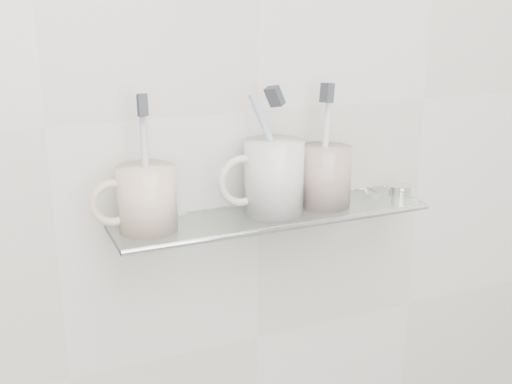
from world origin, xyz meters
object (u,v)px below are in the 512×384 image
mug_center (274,177)px  mug_right (324,176)px  mug_left (147,199)px  shelf_glass (273,216)px

mug_center → mug_right: bearing=17.9°
mug_left → mug_center: bearing=-14.9°
mug_right → mug_center: bearing=-170.1°
mug_center → mug_right: (0.09, 0.00, -0.01)m
shelf_glass → mug_center: size_ratio=4.40×
mug_left → shelf_glass: bearing=-16.3°
shelf_glass → mug_right: bearing=3.1°
mug_left → mug_right: 0.29m
shelf_glass → mug_center: mug_center is taller
shelf_glass → mug_right: size_ratio=5.22×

